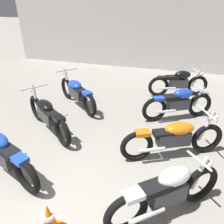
% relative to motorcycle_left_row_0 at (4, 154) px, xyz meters
% --- Properties ---
extents(back_wall, '(12.91, 0.24, 3.60)m').
position_rel_motorcycle_left_row_0_xyz_m(back_wall, '(1.42, 7.63, 1.34)').
color(back_wall, '#BCBAB7').
rests_on(back_wall, ground).
extents(motorcycle_left_row_0, '(1.88, 0.82, 0.88)m').
position_rel_motorcycle_left_row_0_xyz_m(motorcycle_left_row_0, '(0.00, 0.00, 0.00)').
color(motorcycle_left_row_0, black).
rests_on(motorcycle_left_row_0, ground).
extents(motorcycle_left_row_1, '(1.83, 1.35, 0.97)m').
position_rel_motorcycle_left_row_0_xyz_m(motorcycle_left_row_1, '(-0.07, 1.56, -0.01)').
color(motorcycle_left_row_1, black).
rests_on(motorcycle_left_row_1, ground).
extents(motorcycle_left_row_2, '(1.75, 1.46, 0.97)m').
position_rel_motorcycle_left_row_0_xyz_m(motorcycle_left_row_2, '(0.01, 3.04, -0.01)').
color(motorcycle_left_row_2, black).
rests_on(motorcycle_left_row_2, ground).
extents(motorcycle_right_row_0, '(1.57, 1.37, 0.88)m').
position_rel_motorcycle_left_row_0_xyz_m(motorcycle_right_row_0, '(2.84, -0.03, 0.00)').
color(motorcycle_right_row_0, black).
rests_on(motorcycle_right_row_0, ground).
extents(motorcycle_right_row_1, '(1.98, 1.13, 0.97)m').
position_rel_motorcycle_left_row_0_xyz_m(motorcycle_right_row_1, '(2.87, 1.42, -0.01)').
color(motorcycle_right_row_1, black).
rests_on(motorcycle_right_row_1, ground).
extents(motorcycle_right_row_2, '(1.78, 1.05, 0.88)m').
position_rel_motorcycle_left_row_0_xyz_m(motorcycle_right_row_2, '(2.90, 3.10, 0.00)').
color(motorcycle_right_row_2, black).
rests_on(motorcycle_right_row_2, ground).
extents(motorcycle_right_row_3, '(1.88, 0.81, 0.88)m').
position_rel_motorcycle_left_row_0_xyz_m(motorcycle_right_row_3, '(2.85, 4.71, 0.00)').
color(motorcycle_right_row_3, black).
rests_on(motorcycle_right_row_3, ground).
extents(traffic_cone, '(0.32, 0.32, 0.54)m').
position_rel_motorcycle_left_row_0_xyz_m(traffic_cone, '(1.35, -0.79, -0.20)').
color(traffic_cone, orange).
rests_on(traffic_cone, ground).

